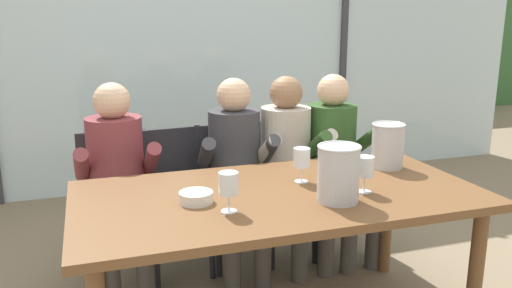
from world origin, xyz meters
TOP-DOWN VIEW (x-y plane):
  - ground at (0.00, 1.00)m, footprint 14.00×14.00m
  - window_glass_panel at (0.00, 2.47)m, footprint 7.11×0.03m
  - window_mullion_right at (1.60, 2.45)m, footprint 0.06×0.06m
  - hillside_vineyard at (0.00, 6.34)m, footprint 13.11×2.40m
  - dining_table at (0.00, 0.00)m, footprint 1.91×0.96m
  - chair_near_curtain at (-0.71, 0.92)m, footprint 0.45×0.45m
  - chair_left_of_center at (-0.36, 0.89)m, footprint 0.48×0.48m
  - chair_center at (0.01, 0.90)m, footprint 0.45×0.45m
  - chair_right_of_center at (0.35, 0.91)m, footprint 0.49×0.49m
  - chair_near_window_right at (0.70, 0.88)m, footprint 0.48×0.48m
  - person_maroon_top at (-0.70, 0.76)m, footprint 0.47×0.61m
  - person_charcoal_jacket at (0.01, 0.76)m, footprint 0.49×0.63m
  - person_beige_jumper at (0.36, 0.76)m, footprint 0.48×0.63m
  - person_olive_shirt at (0.69, 0.76)m, footprint 0.48×0.63m
  - ice_bucket_primary at (0.70, 0.19)m, footprint 0.18×0.18m
  - ice_bucket_secondary at (0.20, -0.20)m, footprint 0.20×0.20m
  - tasting_bowl at (-0.40, -0.02)m, footprint 0.15×0.15m
  - wine_glass_by_left_taster at (0.16, 0.10)m, footprint 0.08×0.08m
  - wine_glass_near_bucket at (0.38, -0.13)m, footprint 0.08×0.08m
  - wine_glass_center_pour at (-0.30, -0.18)m, footprint 0.08×0.08m

SIDE VIEW (x-z plane):
  - ground at x=0.00m, z-range 0.00..0.00m
  - chair_near_curtain at x=-0.71m, z-range 0.07..0.93m
  - chair_left_of_center at x=-0.36m, z-range 0.07..0.93m
  - chair_center at x=0.01m, z-range 0.07..0.93m
  - chair_right_of_center at x=0.35m, z-range 0.07..0.93m
  - chair_near_window_right at x=0.70m, z-range 0.07..0.93m
  - dining_table at x=0.00m, z-range 0.29..1.03m
  - person_maroon_top at x=-0.70m, z-range 0.08..1.27m
  - person_charcoal_jacket at x=0.01m, z-range 0.08..1.27m
  - person_beige_jumper at x=0.36m, z-range 0.08..1.27m
  - person_olive_shirt at x=0.69m, z-range 0.08..1.27m
  - tasting_bowl at x=-0.40m, z-range 0.74..0.79m
  - wine_glass_by_left_taster at x=0.16m, z-range 0.77..0.94m
  - wine_glass_center_pour at x=-0.30m, z-range 0.77..0.94m
  - wine_glass_near_bucket at x=0.38m, z-range 0.77..0.95m
  - ice_bucket_primary at x=0.70m, z-range 0.74..0.99m
  - ice_bucket_secondary at x=0.20m, z-range 0.74..1.00m
  - hillside_vineyard at x=0.00m, z-range 0.00..2.18m
  - window_glass_panel at x=0.00m, z-range 0.00..2.60m
  - window_mullion_right at x=1.60m, z-range 0.00..2.60m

